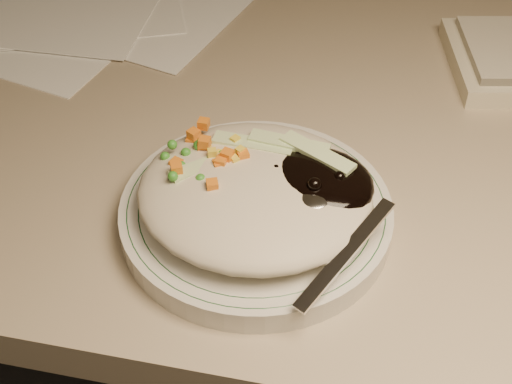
# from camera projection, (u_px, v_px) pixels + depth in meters

# --- Properties ---
(desk) EXTENTS (1.40, 0.70, 0.74)m
(desk) POSITION_uv_depth(u_px,v_px,m) (366.00, 234.00, 0.87)
(desk) COLOR gray
(desk) RESTS_ON ground
(plate) EXTENTS (0.23, 0.23, 0.02)m
(plate) POSITION_uv_depth(u_px,v_px,m) (256.00, 214.00, 0.60)
(plate) COLOR silver
(plate) RESTS_ON desk
(plate_rim) EXTENTS (0.22, 0.22, 0.00)m
(plate_rim) POSITION_uv_depth(u_px,v_px,m) (256.00, 206.00, 0.59)
(plate_rim) COLOR #144723
(plate_rim) RESTS_ON plate
(meal) EXTENTS (0.21, 0.19, 0.05)m
(meal) POSITION_uv_depth(u_px,v_px,m) (261.00, 188.00, 0.58)
(meal) COLOR #B6AB93
(meal) RESTS_ON plate
(papers) EXTENTS (0.44, 0.34, 0.00)m
(papers) POSITION_uv_depth(u_px,v_px,m) (57.00, 6.00, 0.87)
(papers) COLOR white
(papers) RESTS_ON desk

